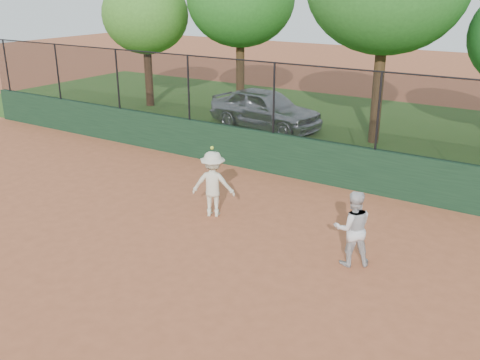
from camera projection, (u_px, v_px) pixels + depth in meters
The scene contains 8 objects.
ground at pixel (147, 261), 10.65m from camera, with size 80.00×80.00×0.00m, color #AD5A38.
back_wall at pixel (288, 156), 15.20m from camera, with size 26.00×0.20×1.20m, color #18361F.
grass_strip at pixel (361, 130), 20.15m from camera, with size 36.00×12.00×0.01m, color #284C17.
parked_car at pixel (265, 109), 20.24m from camera, with size 1.80×4.47×1.52m, color #9EA1A7.
player_second at pixel (353, 228), 10.30m from camera, with size 0.74×0.58×1.53m, color silver.
player_main at pixel (213, 184), 12.51m from camera, with size 1.17×0.93×1.86m.
fence_assembly at pixel (289, 99), 14.65m from camera, with size 26.00×0.06×2.00m.
tree_0 at pixel (145, 15), 22.99m from camera, with size 3.86×3.51×5.63m.
Camera 1 is at (6.64, -6.97, 5.19)m, focal length 40.00 mm.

